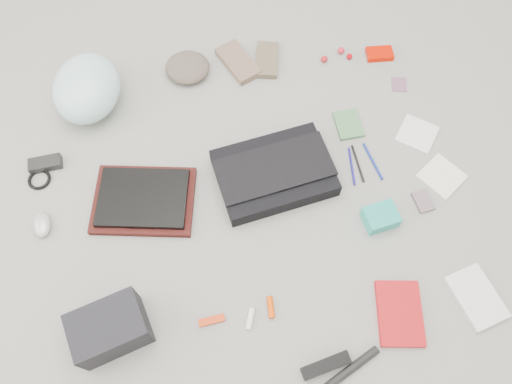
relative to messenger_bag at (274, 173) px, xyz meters
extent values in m
plane|color=gray|center=(-0.08, -0.07, -0.03)|extent=(4.00, 4.00, 0.00)
cube|color=black|center=(0.00, 0.00, 0.00)|extent=(0.43, 0.33, 0.07)
cube|color=black|center=(0.00, 0.00, 0.04)|extent=(0.42, 0.23, 0.01)
cube|color=#3D120F|center=(-0.46, -0.01, -0.02)|extent=(0.39, 0.33, 0.02)
cube|color=black|center=(-0.46, -0.01, 0.00)|extent=(0.34, 0.28, 0.02)
ellipsoid|color=#C2F3F4|center=(-0.62, 0.45, 0.06)|extent=(0.31, 0.35, 0.18)
ellipsoid|color=brown|center=(-0.24, 0.53, 0.00)|extent=(0.21, 0.20, 0.06)
cube|color=#785F4E|center=(-0.04, 0.53, -0.02)|extent=(0.17, 0.22, 0.03)
cube|color=brown|center=(0.08, 0.52, -0.02)|extent=(0.13, 0.19, 0.03)
cube|color=black|center=(-0.80, 0.20, -0.02)|extent=(0.12, 0.06, 0.03)
torus|color=black|center=(-0.82, 0.14, -0.03)|extent=(0.10, 0.10, 0.01)
ellipsoid|color=#AEAEAE|center=(-0.81, -0.04, -0.01)|extent=(0.06, 0.10, 0.04)
cube|color=black|center=(-0.59, -0.44, 0.04)|extent=(0.24, 0.20, 0.14)
cube|color=red|center=(-0.29, -0.46, -0.03)|extent=(0.08, 0.03, 0.01)
cylinder|color=silver|center=(-0.17, -0.48, -0.02)|extent=(0.04, 0.07, 0.02)
cylinder|color=#E14100|center=(-0.10, -0.46, -0.02)|extent=(0.03, 0.07, 0.02)
cube|color=black|center=(0.02, -0.66, -0.02)|extent=(0.15, 0.06, 0.03)
cylinder|color=black|center=(0.06, -0.70, -0.02)|extent=(0.26, 0.13, 0.03)
cube|color=red|center=(0.29, -0.55, -0.02)|extent=(0.17, 0.23, 0.02)
cube|color=silver|center=(0.55, -0.55, -0.02)|extent=(0.16, 0.21, 0.02)
cube|color=#457749|center=(0.32, 0.16, -0.03)|extent=(0.09, 0.12, 0.01)
cylinder|color=navy|center=(0.29, -0.01, -0.03)|extent=(0.03, 0.15, 0.01)
cylinder|color=black|center=(0.31, 0.00, -0.03)|extent=(0.01, 0.15, 0.01)
cylinder|color=navy|center=(0.37, -0.01, -0.03)|extent=(0.03, 0.16, 0.01)
cube|color=teal|center=(0.32, -0.23, -0.01)|extent=(0.12, 0.10, 0.05)
cube|color=slate|center=(0.49, -0.19, -0.03)|extent=(0.06, 0.09, 0.02)
cube|color=silver|center=(0.56, 0.08, -0.03)|extent=(0.18, 0.18, 0.01)
cube|color=silver|center=(0.59, -0.11, -0.03)|extent=(0.19, 0.19, 0.01)
sphere|color=maroon|center=(0.31, 0.48, -0.02)|extent=(0.04, 0.04, 0.03)
sphere|color=red|center=(0.38, 0.51, -0.02)|extent=(0.03, 0.03, 0.03)
sphere|color=#B10009|center=(0.41, 0.48, -0.02)|extent=(0.03, 0.03, 0.02)
cube|color=red|center=(0.53, 0.47, -0.02)|extent=(0.11, 0.08, 0.02)
cube|color=#83566F|center=(0.57, 0.31, -0.03)|extent=(0.07, 0.08, 0.00)
camera|label=1|loc=(-0.22, -0.80, 1.55)|focal=35.00mm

